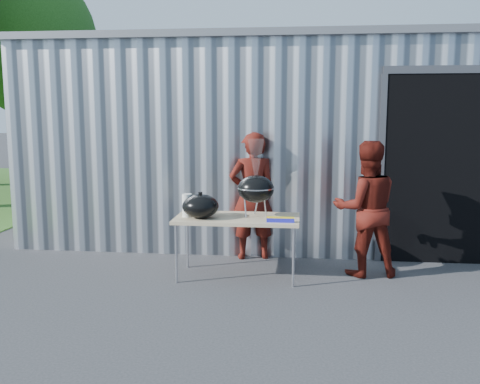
# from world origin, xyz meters

# --- Properties ---
(ground) EXTENTS (80.00, 80.00, 0.00)m
(ground) POSITION_xyz_m (0.00, 0.00, 0.00)
(ground) COLOR #303033
(building) EXTENTS (8.20, 6.20, 3.10)m
(building) POSITION_xyz_m (0.92, 4.59, 1.54)
(building) COLOR silver
(building) RESTS_ON ground
(tree_far) EXTENTS (3.57, 3.57, 5.92)m
(tree_far) POSITION_xyz_m (-6.50, 9.00, 3.85)
(tree_far) COLOR #442D19
(tree_far) RESTS_ON ground
(folding_table) EXTENTS (1.50, 0.75, 0.75)m
(folding_table) POSITION_xyz_m (0.24, 0.76, 0.71)
(folding_table) COLOR tan
(folding_table) RESTS_ON ground
(kettle_grill) EXTENTS (0.45, 0.45, 0.94)m
(kettle_grill) POSITION_xyz_m (0.46, 0.83, 1.17)
(kettle_grill) COLOR black
(kettle_grill) RESTS_ON folding_table
(grill_lid) EXTENTS (0.44, 0.44, 0.32)m
(grill_lid) POSITION_xyz_m (-0.19, 0.66, 0.89)
(grill_lid) COLOR black
(grill_lid) RESTS_ON folding_table
(paper_towels) EXTENTS (0.12, 0.12, 0.28)m
(paper_towels) POSITION_xyz_m (-0.37, 0.71, 0.89)
(paper_towels) COLOR white
(paper_towels) RESTS_ON folding_table
(white_tub) EXTENTS (0.20, 0.15, 0.10)m
(white_tub) POSITION_xyz_m (-0.31, 0.99, 0.80)
(white_tub) COLOR white
(white_tub) RESTS_ON folding_table
(foil_box) EXTENTS (0.32, 0.05, 0.06)m
(foil_box) POSITION_xyz_m (0.77, 0.51, 0.78)
(foil_box) COLOR #1C1CB7
(foil_box) RESTS_ON folding_table
(person_cook) EXTENTS (0.72, 0.56, 1.74)m
(person_cook) POSITION_xyz_m (0.35, 1.63, 0.87)
(person_cook) COLOR #4D130C
(person_cook) RESTS_ON ground
(person_bystander) EXTENTS (0.90, 0.75, 1.67)m
(person_bystander) POSITION_xyz_m (1.81, 1.04, 0.84)
(person_bystander) COLOR #4D130C
(person_bystander) RESTS_ON ground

